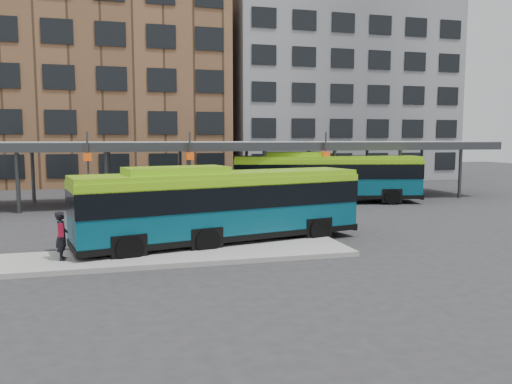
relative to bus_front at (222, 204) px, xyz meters
name	(u,v)px	position (x,y,z in m)	size (l,w,h in m)	color
ground	(284,236)	(3.07, 1.17, -1.71)	(120.00, 120.00, 0.00)	#28282B
boarding_island	(166,256)	(-2.43, -1.83, -1.62)	(14.00, 3.00, 0.18)	gray
canopy	(227,145)	(3.02, 14.04, 2.20)	(40.00, 6.53, 4.80)	#999B9E
building_brick	(91,72)	(-6.93, 33.17, 9.29)	(26.00, 14.00, 22.00)	brown
building_grey	(332,89)	(19.07, 33.17, 8.29)	(24.00, 14.00, 20.00)	slate
bus_front	(222,204)	(0.00, 0.00, 0.00)	(12.17, 5.07, 3.28)	#084558
bus_rear	(325,176)	(9.44, 11.71, 0.10)	(12.92, 5.21, 3.48)	#084558
pedestrian	(62,235)	(-5.99, -1.84, -0.66)	(0.44, 0.67, 1.71)	black
bike_rack	(395,191)	(15.57, 13.08, -1.25)	(4.53, 1.58, 0.95)	slate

